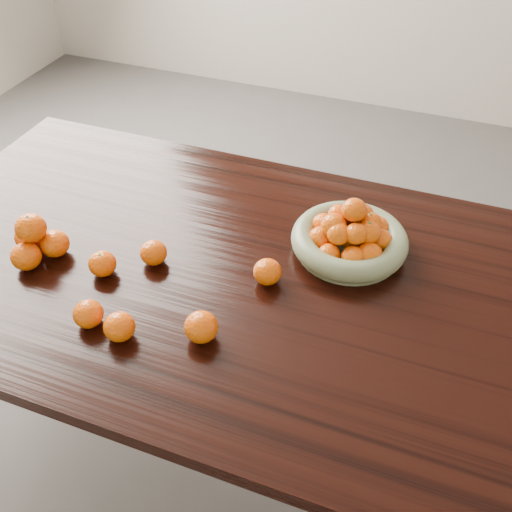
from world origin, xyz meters
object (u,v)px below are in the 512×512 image
(dining_table, at_px, (266,302))
(loose_orange_0, at_px, (102,264))
(fruit_bowl, at_px, (350,237))
(orange_pyramid, at_px, (35,241))

(dining_table, distance_m, loose_orange_0, 0.42)
(fruit_bowl, xyz_separation_m, loose_orange_0, (-0.54, -0.30, -0.01))
(fruit_bowl, bearing_deg, orange_pyramid, -157.89)
(orange_pyramid, xyz_separation_m, loose_orange_0, (0.19, 0.00, -0.02))
(dining_table, height_order, fruit_bowl, fruit_bowl)
(dining_table, relative_size, orange_pyramid, 13.36)
(dining_table, bearing_deg, fruit_bowl, 46.19)
(orange_pyramid, distance_m, loose_orange_0, 0.19)
(dining_table, xyz_separation_m, orange_pyramid, (-0.57, -0.13, 0.14))
(orange_pyramid, bearing_deg, dining_table, 12.65)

